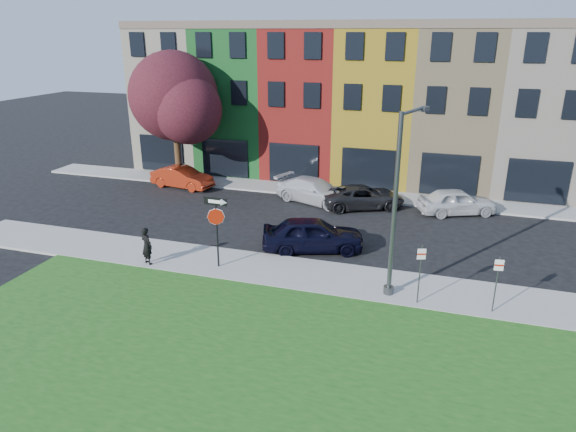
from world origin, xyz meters
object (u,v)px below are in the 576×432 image
(man, at_px, (147,246))
(street_lamp, at_px, (397,206))
(sedan_near, at_px, (313,234))
(stop_sign, at_px, (216,218))

(man, bearing_deg, street_lamp, -153.53)
(sedan_near, bearing_deg, street_lamp, -147.33)
(sedan_near, bearing_deg, stop_sign, 114.52)
(man, xyz_separation_m, street_lamp, (10.59, 0.61, 2.73))
(stop_sign, height_order, street_lamp, street_lamp)
(man, xyz_separation_m, sedan_near, (6.52, 3.87, -0.16))
(stop_sign, bearing_deg, man, -166.59)
(stop_sign, distance_m, sedan_near, 4.95)
(street_lamp, bearing_deg, sedan_near, 159.07)
(man, bearing_deg, stop_sign, -144.81)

